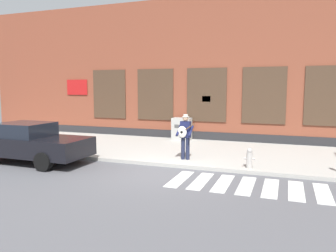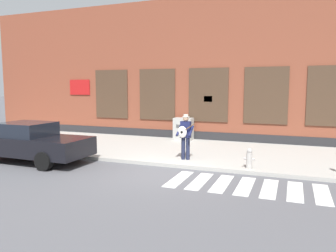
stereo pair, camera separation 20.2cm
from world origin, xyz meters
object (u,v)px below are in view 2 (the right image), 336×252
at_px(utility_box, 183,129).
at_px(fire_hydrant, 249,158).
at_px(busker, 185,134).
at_px(red_car, 31,142).

distance_m(utility_box, fire_hydrant, 6.42).
bearing_deg(busker, utility_box, 109.13).
bearing_deg(busker, red_car, -160.62).
distance_m(busker, fire_hydrant, 2.59).
bearing_deg(utility_box, fire_hydrant, -51.31).
bearing_deg(fire_hydrant, busker, 167.83).
distance_m(red_car, utility_box, 7.59).
height_order(busker, fire_hydrant, busker).
height_order(red_car, fire_hydrant, red_car).
bearing_deg(fire_hydrant, red_car, -169.89).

